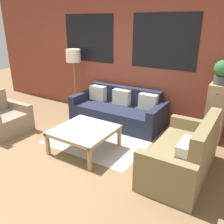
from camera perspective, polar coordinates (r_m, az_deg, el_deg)
ground_plane at (r=4.21m, az=-14.38°, el=-10.99°), size 16.00×16.00×0.00m
wall_back_brick at (r=5.58m, az=2.79°, el=12.96°), size 8.40×0.09×2.80m
rug at (r=4.82m, az=-1.92°, el=-5.92°), size 1.86×1.75×0.00m
couch_dark at (r=5.37m, az=1.49°, el=0.27°), size 2.09×0.88×0.78m
settee_vintage at (r=3.74m, az=16.84°, el=-10.02°), size 0.80×1.57×0.92m
armchair_corner at (r=5.41m, az=-24.72°, el=-1.69°), size 0.80×0.87×0.84m
coffee_table at (r=4.22m, az=-6.69°, el=-4.73°), size 0.98×0.98×0.42m
floor_lamp at (r=6.00m, az=-9.25°, el=12.55°), size 0.35×0.35×1.56m
drawer_cabinet at (r=4.87m, az=23.57°, el=-0.28°), size 0.32×0.38×1.12m
potted_plant at (r=4.67m, az=24.97°, el=8.77°), size 0.30×0.30×0.43m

